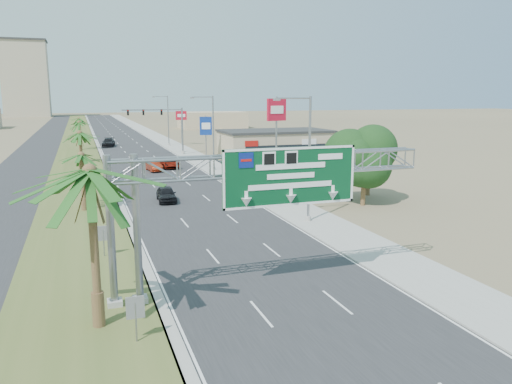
{
  "coord_description": "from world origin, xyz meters",
  "views": [
    {
      "loc": [
        -9.47,
        -13.5,
        10.06
      ],
      "look_at": [
        0.56,
        14.97,
        4.2
      ],
      "focal_mm": 35.0,
      "sensor_mm": 36.0,
      "label": 1
    }
  ],
  "objects": [
    {
      "name": "pole_sign_blue",
      "position": [
        10.16,
        67.13,
        4.91
      ],
      "size": [
        2.01,
        0.77,
        6.83
      ],
      "color": "gray",
      "rests_on": "ground"
    },
    {
      "name": "palm_row_d",
      "position": [
        -9.5,
        66.0,
        4.42
      ],
      "size": [
        3.99,
        3.99,
        5.45
      ],
      "color": "brown",
      "rests_on": "ground"
    },
    {
      "name": "building_distant_right",
      "position": [
        30.0,
        140.0,
        2.5
      ],
      "size": [
        20.0,
        12.0,
        5.0
      ],
      "primitive_type": "cube",
      "color": "tan",
      "rests_on": "ground"
    },
    {
      "name": "tower_distant",
      "position": [
        -32.0,
        250.0,
        17.5
      ],
      "size": [
        20.0,
        16.0,
        35.0
      ],
      "primitive_type": "cube",
      "color": "tan",
      "rests_on": "ground"
    },
    {
      "name": "oak_near",
      "position": [
        15.0,
        26.0,
        4.53
      ],
      "size": [
        4.5,
        4.5,
        6.8
      ],
      "color": "brown",
      "rests_on": "ground"
    },
    {
      "name": "car_right_lane",
      "position": [
        2.1,
        56.2,
        0.69
      ],
      "size": [
        2.57,
        5.12,
        1.39
      ],
      "primitive_type": "imported",
      "rotation": [
        0.0,
        0.0,
        0.05
      ],
      "color": "gray",
      "rests_on": "ground"
    },
    {
      "name": "pole_sign_red_near",
      "position": [
        10.84,
        37.44,
        7.89
      ],
      "size": [
        2.39,
        0.92,
        9.94
      ],
      "color": "gray",
      "rests_on": "ground"
    },
    {
      "name": "palm_near",
      "position": [
        -9.2,
        8.0,
        6.93
      ],
      "size": [
        5.7,
        5.7,
        8.35
      ],
      "color": "brown",
      "rests_on": "ground"
    },
    {
      "name": "streetlight_far",
      "position": [
        7.3,
        88.0,
        4.69
      ],
      "size": [
        3.27,
        0.44,
        10.0
      ],
      "color": "gray",
      "rests_on": "ground"
    },
    {
      "name": "palm_row_c",
      "position": [
        -9.5,
        48.0,
        5.66
      ],
      "size": [
        3.99,
        3.99,
        6.75
      ],
      "color": "brown",
      "rests_on": "ground"
    },
    {
      "name": "car_mid_lane",
      "position": [
        -0.35,
        54.02,
        0.72
      ],
      "size": [
        1.96,
        4.48,
        1.43
      ],
      "primitive_type": "imported",
      "rotation": [
        0.0,
        0.0,
        0.1
      ],
      "color": "maroon",
      "rests_on": "ground"
    },
    {
      "name": "signal_mast",
      "position": [
        5.17,
        71.97,
        4.85
      ],
      "size": [
        10.28,
        0.71,
        8.0
      ],
      "color": "gray",
      "rests_on": "ground"
    },
    {
      "name": "opposing_road",
      "position": [
        -17.0,
        110.0,
        0.01
      ],
      "size": [
        8.0,
        300.0,
        0.02
      ],
      "primitive_type": "cube",
      "color": "#28282B",
      "rests_on": "ground"
    },
    {
      "name": "car_far",
      "position": [
        -4.2,
        90.2,
        0.81
      ],
      "size": [
        2.99,
        5.84,
        1.62
      ],
      "primitive_type": "imported",
      "rotation": [
        0.0,
        0.0,
        -0.13
      ],
      "color": "black",
      "rests_on": "ground"
    },
    {
      "name": "palm_row_e",
      "position": [
        -9.5,
        85.0,
        5.09
      ],
      "size": [
        3.99,
        3.99,
        6.15
      ],
      "color": "brown",
      "rests_on": "ground"
    },
    {
      "name": "palm_row_b",
      "position": [
        -9.5,
        32.0,
        4.9
      ],
      "size": [
        3.99,
        3.99,
        5.95
      ],
      "color": "brown",
      "rests_on": "ground"
    },
    {
      "name": "sidewalk_right",
      "position": [
        8.5,
        110.0,
        0.05
      ],
      "size": [
        4.0,
        300.0,
        0.1
      ],
      "primitive_type": "cube",
      "color": "#9E9B93",
      "rests_on": "ground"
    },
    {
      "name": "car_left_lane",
      "position": [
        -2.0,
        33.7,
        0.72
      ],
      "size": [
        1.93,
        4.32,
        1.44
      ],
      "primitive_type": "imported",
      "rotation": [
        0.0,
        0.0,
        -0.05
      ],
      "color": "black",
      "rests_on": "ground"
    },
    {
      "name": "road",
      "position": [
        0.0,
        110.0,
        0.01
      ],
      "size": [
        12.0,
        300.0,
        0.02
      ],
      "primitive_type": "cube",
      "color": "#28282B",
      "rests_on": "ground"
    },
    {
      "name": "streetlight_mid",
      "position": [
        7.3,
        52.0,
        4.69
      ],
      "size": [
        3.27,
        0.44,
        10.0
      ],
      "color": "gray",
      "rests_on": "ground"
    },
    {
      "name": "store_building",
      "position": [
        22.0,
        66.0,
        2.0
      ],
      "size": [
        18.0,
        10.0,
        4.0
      ],
      "primitive_type": "cube",
      "color": "tan",
      "rests_on": "ground"
    },
    {
      "name": "median_signback_b",
      "position": [
        -8.5,
        18.0,
        1.45
      ],
      "size": [
        0.75,
        0.08,
        2.08
      ],
      "color": "gray",
      "rests_on": "ground"
    },
    {
      "name": "oak_far",
      "position": [
        18.0,
        30.0,
        3.82
      ],
      "size": [
        3.5,
        3.5,
        5.6
      ],
      "color": "brown",
      "rests_on": "ground"
    },
    {
      "name": "palm_row_f",
      "position": [
        -9.5,
        110.0,
        4.71
      ],
      "size": [
        3.99,
        3.99,
        5.75
      ],
      "color": "brown",
      "rests_on": "ground"
    },
    {
      "name": "streetlight_near",
      "position": [
        7.3,
        22.0,
        4.69
      ],
      "size": [
        3.27,
        0.44,
        10.0
      ],
      "color": "gray",
      "rests_on": "ground"
    },
    {
      "name": "median_signback_a",
      "position": [
        -7.8,
        6.0,
        1.45
      ],
      "size": [
        0.75,
        0.08,
        2.08
      ],
      "color": "gray",
      "rests_on": "ground"
    },
    {
      "name": "pole_sign_red_far",
      "position": [
        10.1,
        87.74,
        5.59
      ],
      "size": [
        2.22,
        0.64,
        7.16
      ],
      "color": "gray",
      "rests_on": "ground"
    },
    {
      "name": "median_grass",
      "position": [
        -10.0,
        110.0,
        0.06
      ],
      "size": [
        7.0,
        300.0,
        0.12
      ],
      "primitive_type": "cube",
      "color": "#4D5927",
      "rests_on": "ground"
    },
    {
      "name": "sign_gantry",
      "position": [
        -1.06,
        9.93,
        6.06
      ],
      "size": [
        16.75,
        1.24,
        7.5
      ],
      "color": "gray",
      "rests_on": "ground"
    }
  ]
}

